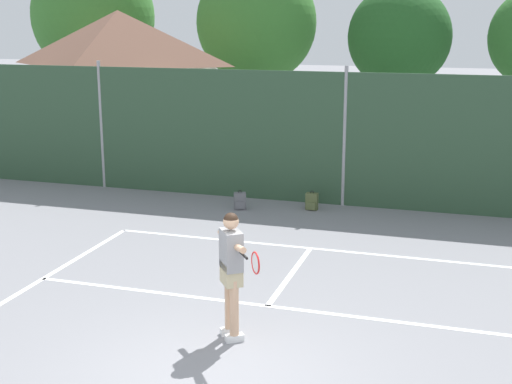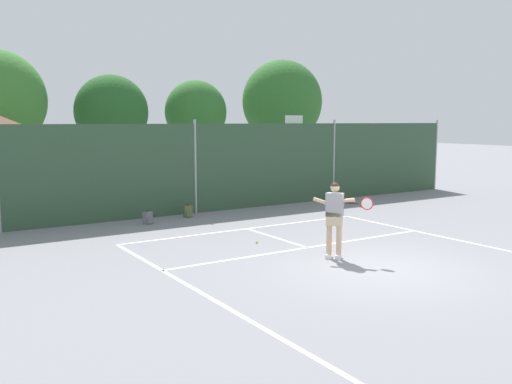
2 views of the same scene
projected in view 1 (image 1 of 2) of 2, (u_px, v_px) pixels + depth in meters
name	position (u px, v px, depth m)	size (l,w,h in m)	color
ground_plane	(213.00, 380.00, 8.90)	(120.00, 120.00, 0.00)	gray
court_markings	(229.00, 357.00, 9.50)	(8.30, 11.10, 0.01)	white
chainlink_fence	(344.00, 140.00, 16.86)	(26.09, 0.09, 3.36)	#2D4C33
clubhouse_building	(121.00, 80.00, 23.48)	(5.72, 4.39, 4.69)	beige
treeline_backdrop	(362.00, 22.00, 25.53)	(27.85, 4.54, 7.03)	brown
tennis_player	(232.00, 264.00, 9.82)	(0.97, 1.13, 1.85)	silver
tennis_ball	(241.00, 274.00, 12.51)	(0.07, 0.07, 0.07)	#CCE033
backpack_grey	(240.00, 201.00, 16.83)	(0.33, 0.32, 0.46)	slate
backpack_olive	(312.00, 202.00, 16.79)	(0.28, 0.24, 0.46)	#566038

